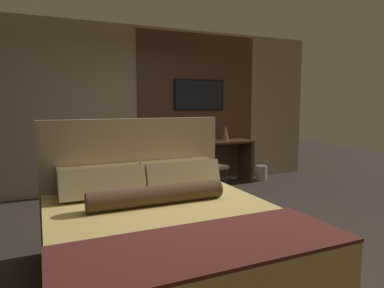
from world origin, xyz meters
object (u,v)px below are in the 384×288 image
at_px(desk, 204,155).
at_px(waste_bin, 261,173).
at_px(vase_tall, 225,132).
at_px(book, 184,141).
at_px(vase_short, 169,138).
at_px(tv, 199,95).
at_px(bed, 165,238).
at_px(desk_chair, 205,161).

bearing_deg(desk, waste_bin, -5.93).
bearing_deg(desk, vase_tall, 7.82).
distance_m(vase_tall, book, 0.89).
bearing_deg(vase_short, tv, 13.38).
bearing_deg(bed, desk_chair, 56.91).
height_order(vase_tall, waste_bin, vase_tall).
bearing_deg(vase_tall, waste_bin, -15.09).
bearing_deg(vase_short, desk_chair, -54.19).
bearing_deg(desk_chair, bed, -136.94).
relative_size(vase_tall, waste_bin, 1.03).
bearing_deg(tv, bed, -120.00).
xyz_separation_m(desk, waste_bin, (1.19, -0.12, -0.40)).
relative_size(desk, waste_bin, 6.50).
relative_size(desk_chair, vase_tall, 3.12).
height_order(tv, vase_short, tv).
relative_size(desk, tv, 1.83).
height_order(vase_short, waste_bin, vase_short).
distance_m(bed, desk, 3.45).
height_order(desk, vase_tall, vase_tall).
bearing_deg(book, vase_tall, 3.54).
bearing_deg(vase_tall, tv, 163.60).
xyz_separation_m(vase_tall, book, (-0.88, -0.05, -0.13)).
relative_size(bed, vase_short, 13.34).
height_order(book, waste_bin, book).
xyz_separation_m(desk, book, (-0.40, 0.01, 0.27)).
bearing_deg(vase_tall, desk_chair, -140.93).
relative_size(tv, book, 4.26).
bearing_deg(desk_chair, book, 92.50).
relative_size(desk, desk_chair, 2.03).
bearing_deg(tv, desk, -90.00).
bearing_deg(book, bed, -115.63).
bearing_deg(vase_short, desk, -4.49).
relative_size(tv, waste_bin, 3.55).
height_order(bed, tv, tv).
bearing_deg(vase_tall, book, -176.46).
relative_size(desk, book, 7.79).
height_order(bed, desk, bed).
bearing_deg(tv, vase_tall, -16.40).
height_order(desk_chair, vase_tall, vase_tall).
xyz_separation_m(tv, waste_bin, (1.19, -0.33, -1.50)).
height_order(desk, vase_short, vase_short).
distance_m(desk, tv, 1.12).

